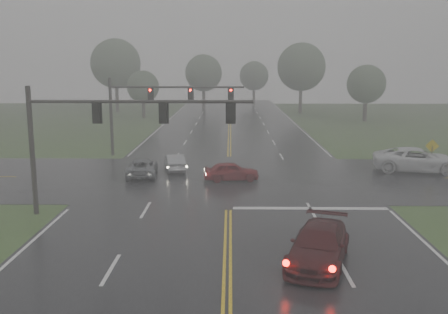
{
  "coord_description": "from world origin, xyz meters",
  "views": [
    {
      "loc": [
        0.11,
        -12.05,
        7.79
      ],
      "look_at": [
        -0.26,
        16.0,
        2.59
      ],
      "focal_mm": 40.0,
      "sensor_mm": 36.0,
      "label": 1
    }
  ],
  "objects_px": {
    "signal_gantry_near": "(99,125)",
    "signal_gantry_far": "(152,101)",
    "car_grey": "(142,176)",
    "sedan_maroon": "(318,264)",
    "sedan_red": "(231,181)",
    "sedan_silver": "(175,171)",
    "pickup_white": "(417,172)"
  },
  "relations": [
    {
      "from": "sedan_maroon",
      "to": "signal_gantry_near",
      "type": "bearing_deg",
      "value": 165.32
    },
    {
      "from": "sedan_silver",
      "to": "car_grey",
      "type": "bearing_deg",
      "value": 28.71
    },
    {
      "from": "pickup_white",
      "to": "signal_gantry_near",
      "type": "xyz_separation_m",
      "value": [
        -20.58,
        -10.89,
        4.72
      ]
    },
    {
      "from": "sedan_silver",
      "to": "signal_gantry_far",
      "type": "bearing_deg",
      "value": -80.29
    },
    {
      "from": "sedan_red",
      "to": "sedan_silver",
      "type": "distance_m",
      "value": 5.32
    },
    {
      "from": "signal_gantry_near",
      "to": "signal_gantry_far",
      "type": "height_order",
      "value": "signal_gantry_near"
    },
    {
      "from": "sedan_red",
      "to": "pickup_white",
      "type": "xyz_separation_m",
      "value": [
        13.74,
        3.08,
        0.0
      ]
    },
    {
      "from": "sedan_red",
      "to": "car_grey",
      "type": "xyz_separation_m",
      "value": [
        -6.34,
        1.39,
        0.0
      ]
    },
    {
      "from": "car_grey",
      "to": "signal_gantry_near",
      "type": "relative_size",
      "value": 0.38
    },
    {
      "from": "pickup_white",
      "to": "signal_gantry_far",
      "type": "bearing_deg",
      "value": 82.42
    },
    {
      "from": "sedan_red",
      "to": "signal_gantry_far",
      "type": "xyz_separation_m",
      "value": [
        -6.81,
        9.59,
        4.7
      ]
    },
    {
      "from": "sedan_red",
      "to": "sedan_silver",
      "type": "bearing_deg",
      "value": 46.53
    },
    {
      "from": "sedan_maroon",
      "to": "car_grey",
      "type": "height_order",
      "value": "sedan_maroon"
    },
    {
      "from": "sedan_red",
      "to": "pickup_white",
      "type": "relative_size",
      "value": 0.6
    },
    {
      "from": "sedan_maroon",
      "to": "car_grey",
      "type": "bearing_deg",
      "value": 139.76
    },
    {
      "from": "sedan_red",
      "to": "sedan_silver",
      "type": "height_order",
      "value": "sedan_red"
    },
    {
      "from": "sedan_maroon",
      "to": "sedan_red",
      "type": "distance_m",
      "value": 14.8
    },
    {
      "from": "sedan_red",
      "to": "signal_gantry_far",
      "type": "height_order",
      "value": "signal_gantry_far"
    },
    {
      "from": "sedan_red",
      "to": "signal_gantry_far",
      "type": "bearing_deg",
      "value": 29.3
    },
    {
      "from": "sedan_silver",
      "to": "signal_gantry_near",
      "type": "bearing_deg",
      "value": 64.28
    },
    {
      "from": "car_grey",
      "to": "signal_gantry_far",
      "type": "relative_size",
      "value": 0.38
    },
    {
      "from": "signal_gantry_near",
      "to": "signal_gantry_far",
      "type": "xyz_separation_m",
      "value": [
        0.03,
        17.4,
        -0.02
      ]
    },
    {
      "from": "sedan_maroon",
      "to": "sedan_red",
      "type": "xyz_separation_m",
      "value": [
        -3.44,
        14.4,
        0.0
      ]
    },
    {
      "from": "sedan_maroon",
      "to": "signal_gantry_far",
      "type": "relative_size",
      "value": 0.44
    },
    {
      "from": "sedan_maroon",
      "to": "sedan_silver",
      "type": "bearing_deg",
      "value": 131.49
    },
    {
      "from": "sedan_maroon",
      "to": "pickup_white",
      "type": "distance_m",
      "value": 20.29
    },
    {
      "from": "sedan_maroon",
      "to": "pickup_white",
      "type": "bearing_deg",
      "value": 77.48
    },
    {
      "from": "signal_gantry_far",
      "to": "sedan_silver",
      "type": "bearing_deg",
      "value": -67.89
    },
    {
      "from": "signal_gantry_near",
      "to": "signal_gantry_far",
      "type": "distance_m",
      "value": 17.4
    },
    {
      "from": "sedan_red",
      "to": "signal_gantry_near",
      "type": "height_order",
      "value": "signal_gantry_near"
    },
    {
      "from": "signal_gantry_far",
      "to": "sedan_maroon",
      "type": "bearing_deg",
      "value": -66.85
    },
    {
      "from": "sedan_silver",
      "to": "car_grey",
      "type": "height_order",
      "value": "sedan_silver"
    }
  ]
}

